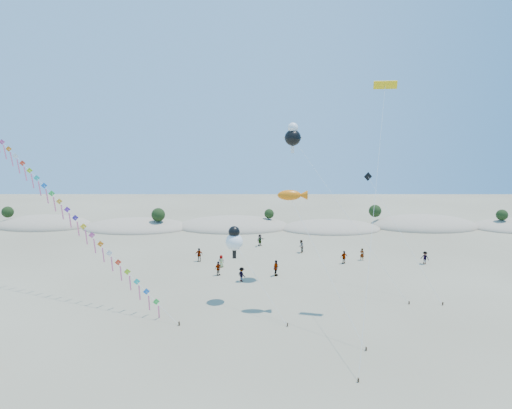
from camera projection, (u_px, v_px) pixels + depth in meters
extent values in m
plane|color=#796E53|center=(194.00, 395.00, 26.81)|extent=(160.00, 160.00, 0.00)
ellipsoid|color=tan|center=(44.00, 226.00, 72.08)|extent=(16.00, 8.80, 3.60)
ellipsoid|color=#213212|center=(43.00, 220.00, 71.90)|extent=(12.80, 5.76, 0.64)
ellipsoid|color=tan|center=(136.00, 228.00, 70.69)|extent=(17.60, 9.68, 3.00)
ellipsoid|color=#213212|center=(136.00, 223.00, 70.54)|extent=(14.08, 6.34, 0.70)
ellipsoid|color=tan|center=(233.00, 227.00, 71.36)|extent=(19.00, 10.45, 3.40)
ellipsoid|color=#213212|center=(233.00, 222.00, 71.19)|extent=(15.20, 6.84, 0.76)
ellipsoid|color=tan|center=(330.00, 229.00, 69.96)|extent=(16.40, 9.02, 2.80)
ellipsoid|color=#213212|center=(330.00, 224.00, 69.82)|extent=(13.12, 5.90, 0.66)
ellipsoid|color=tan|center=(424.00, 226.00, 71.71)|extent=(18.00, 9.90, 3.80)
ellipsoid|color=#213212|center=(424.00, 220.00, 71.52)|extent=(14.40, 6.48, 0.72)
sphere|color=black|center=(8.00, 212.00, 71.86)|extent=(1.90, 1.90, 1.90)
sphere|color=black|center=(158.00, 215.00, 69.05)|extent=(2.20, 2.20, 2.20)
sphere|color=black|center=(269.00, 214.00, 71.04)|extent=(1.60, 1.60, 1.60)
sphere|color=black|center=(375.00, 211.00, 72.36)|extent=(2.10, 2.10, 2.10)
sphere|color=black|center=(502.00, 215.00, 69.70)|extent=(1.80, 1.80, 1.80)
cube|color=#3F2D1E|center=(179.00, 324.00, 36.17)|extent=(0.12, 0.12, 0.35)
cylinder|color=silver|center=(76.00, 219.00, 41.17)|extent=(21.70, 13.00, 15.67)
cube|color=green|center=(156.00, 302.00, 37.20)|extent=(1.15, 0.45, 1.21)
cube|color=pink|center=(159.00, 313.00, 37.45)|extent=(0.19, 0.45, 1.55)
cube|color=blue|center=(146.00, 291.00, 37.65)|extent=(1.15, 0.45, 1.21)
cube|color=pink|center=(149.00, 303.00, 37.90)|extent=(0.19, 0.45, 1.55)
cube|color=#19BEAB|center=(137.00, 282.00, 38.10)|extent=(1.15, 0.45, 1.21)
cube|color=pink|center=(140.00, 293.00, 38.35)|extent=(0.19, 0.45, 1.55)
cube|color=#A2D919|center=(127.00, 272.00, 38.54)|extent=(1.15, 0.45, 1.21)
cube|color=pink|center=(130.00, 283.00, 38.79)|extent=(0.19, 0.45, 1.55)
cube|color=#F8341B|center=(118.00, 262.00, 38.99)|extent=(1.15, 0.45, 1.21)
cube|color=pink|center=(121.00, 274.00, 39.24)|extent=(0.19, 0.45, 1.55)
cube|color=silver|center=(109.00, 253.00, 39.44)|extent=(1.15, 0.45, 1.21)
cube|color=pink|center=(112.00, 264.00, 39.69)|extent=(0.19, 0.45, 1.55)
cube|color=orange|center=(100.00, 244.00, 39.88)|extent=(1.15, 0.45, 1.21)
cube|color=pink|center=(103.00, 255.00, 40.13)|extent=(0.19, 0.45, 1.55)
cube|color=#DD458B|center=(92.00, 235.00, 40.33)|extent=(1.15, 0.45, 1.21)
cube|color=pink|center=(95.00, 246.00, 40.58)|extent=(0.19, 0.45, 1.55)
cube|color=yellow|center=(83.00, 226.00, 40.78)|extent=(1.15, 0.45, 1.21)
cube|color=pink|center=(86.00, 237.00, 41.03)|extent=(0.19, 0.45, 1.55)
cube|color=#3E238F|center=(75.00, 218.00, 41.22)|extent=(1.15, 0.45, 1.21)
cube|color=pink|center=(78.00, 229.00, 41.47)|extent=(0.19, 0.45, 1.55)
cube|color=purple|center=(67.00, 210.00, 41.67)|extent=(1.15, 0.45, 1.21)
cube|color=pink|center=(70.00, 220.00, 41.92)|extent=(0.19, 0.45, 1.55)
cube|color=#FFA828|center=(59.00, 201.00, 42.12)|extent=(1.15, 0.45, 1.21)
cube|color=pink|center=(62.00, 212.00, 42.37)|extent=(0.19, 0.45, 1.55)
cube|color=green|center=(52.00, 193.00, 42.56)|extent=(1.15, 0.45, 1.21)
cube|color=pink|center=(55.00, 204.00, 42.81)|extent=(0.19, 0.45, 1.55)
cube|color=blue|center=(44.00, 186.00, 43.01)|extent=(1.15, 0.45, 1.21)
cube|color=pink|center=(47.00, 196.00, 43.26)|extent=(0.19, 0.45, 1.55)
cube|color=#19BEAB|center=(37.00, 178.00, 43.46)|extent=(1.15, 0.45, 1.21)
cube|color=pink|center=(40.00, 189.00, 43.71)|extent=(0.19, 0.45, 1.55)
cube|color=#A2D919|center=(29.00, 170.00, 43.90)|extent=(1.15, 0.45, 1.21)
cube|color=pink|center=(32.00, 181.00, 44.15)|extent=(0.19, 0.45, 1.55)
cube|color=#F8341B|center=(22.00, 163.00, 44.35)|extent=(1.15, 0.45, 1.21)
cube|color=pink|center=(25.00, 174.00, 44.60)|extent=(0.19, 0.45, 1.55)
cube|color=silver|center=(15.00, 156.00, 44.80)|extent=(1.15, 0.45, 1.21)
cube|color=pink|center=(18.00, 166.00, 45.05)|extent=(0.19, 0.45, 1.55)
cube|color=orange|center=(9.00, 149.00, 45.24)|extent=(1.15, 0.45, 1.21)
cube|color=pink|center=(12.00, 159.00, 45.49)|extent=(0.19, 0.45, 1.55)
cube|color=#DD458B|center=(2.00, 142.00, 45.69)|extent=(1.15, 0.45, 1.21)
cube|color=pink|center=(5.00, 152.00, 45.94)|extent=(0.19, 0.45, 1.55)
cube|color=#3F2D1E|center=(366.00, 349.00, 32.12)|extent=(0.10, 0.10, 0.30)
cylinder|color=silver|center=(324.00, 266.00, 35.22)|extent=(5.34, 8.23, 10.56)
ellipsoid|color=orange|center=(289.00, 195.00, 38.30)|extent=(2.13, 0.94, 0.94)
cone|color=orange|center=(303.00, 195.00, 38.30)|extent=(0.85, 0.85, 0.85)
cube|color=#3F2D1E|center=(287.00, 325.00, 36.02)|extent=(0.10, 0.10, 0.30)
cylinder|color=silver|center=(259.00, 282.00, 38.30)|extent=(4.76, 5.68, 5.83)
sphere|color=white|center=(234.00, 242.00, 40.55)|extent=(1.64, 1.64, 1.64)
sphere|color=black|center=(234.00, 232.00, 40.37)|extent=(1.09, 1.09, 1.09)
cube|color=black|center=(234.00, 254.00, 40.77)|extent=(0.35, 0.18, 0.80)
cube|color=#3F2D1E|center=(409.00, 303.00, 40.49)|extent=(0.10, 0.10, 0.30)
cylinder|color=silver|center=(347.00, 216.00, 43.16)|extent=(10.62, 8.24, 15.41)
sphere|color=black|center=(293.00, 138.00, 45.80)|extent=(1.74, 1.74, 1.74)
sphere|color=white|center=(293.00, 128.00, 45.61)|extent=(1.13, 1.13, 1.13)
cube|color=white|center=(293.00, 150.00, 46.03)|extent=(0.35, 0.18, 0.80)
cube|color=white|center=(286.00, 138.00, 45.80)|extent=(0.60, 0.15, 0.25)
cube|color=white|center=(299.00, 138.00, 45.80)|extent=(0.60, 0.15, 0.25)
cube|color=#3F2D1E|center=(358.00, 380.00, 28.18)|extent=(0.10, 0.10, 0.30)
cylinder|color=silver|center=(374.00, 213.00, 32.63)|extent=(4.48, 12.76, 20.17)
cube|color=yellow|center=(385.00, 85.00, 37.05)|extent=(2.03, 0.83, 0.71)
cube|color=black|center=(385.00, 85.00, 37.07)|extent=(1.96, 0.51, 0.19)
cube|color=#3F2D1E|center=(443.00, 304.00, 40.27)|extent=(0.10, 0.10, 0.30)
cylinder|color=silver|center=(403.00, 237.00, 43.04)|extent=(5.64, 7.71, 11.31)
cube|color=black|center=(368.00, 177.00, 45.79)|extent=(0.96, 0.28, 0.98)
imported|color=slate|center=(242.00, 274.00, 46.31)|extent=(1.13, 1.15, 1.59)
imported|color=slate|center=(221.00, 261.00, 50.98)|extent=(0.87, 0.77, 1.49)
imported|color=slate|center=(218.00, 268.00, 48.20)|extent=(0.94, 0.96, 1.62)
imported|color=slate|center=(276.00, 268.00, 48.05)|extent=(0.89, 1.15, 1.82)
imported|color=slate|center=(362.00, 254.00, 53.68)|extent=(0.67, 0.65, 1.55)
imported|color=slate|center=(301.00, 246.00, 56.80)|extent=(0.93, 1.03, 1.73)
imported|color=slate|center=(199.00, 255.00, 53.16)|extent=(1.03, 0.50, 1.70)
imported|color=slate|center=(344.00, 257.00, 52.33)|extent=(1.02, 0.64, 1.61)
imported|color=slate|center=(425.00, 258.00, 52.20)|extent=(1.14, 1.12, 1.57)
imported|color=slate|center=(260.00, 240.00, 60.06)|extent=(1.33, 1.51, 1.65)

